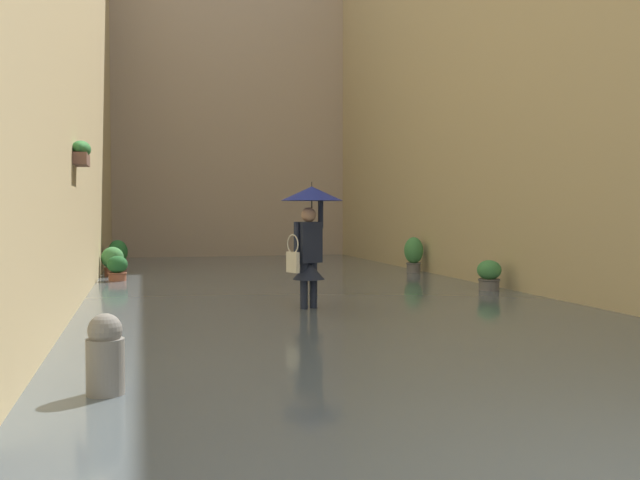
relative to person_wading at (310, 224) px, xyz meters
name	(u,v)px	position (x,y,z in m)	size (l,w,h in m)	color
ground_plane	(300,296)	(-0.43, -2.66, -1.45)	(60.00, 60.00, 0.00)	slate
flood_water	(300,293)	(-0.43, -2.66, -1.39)	(8.67, 27.50, 0.13)	#515B60
building_facade_left	(527,22)	(-5.26, -2.66, 4.13)	(2.04, 25.50, 11.17)	tan
building_facade_far	(228,84)	(-0.43, -14.31, 4.67)	(11.47, 1.80, 12.25)	tan
person_wading	(310,224)	(0.00, 0.00, 0.00)	(0.97, 0.97, 2.10)	#4C4233
potted_plant_near_right	(112,262)	(3.22, -6.59, -0.99)	(0.52, 0.52, 0.82)	brown
potted_plant_far_right	(118,258)	(3.13, -7.69, -0.96)	(0.49, 0.49, 0.93)	brown
potted_plant_mid_right	(117,270)	(3.07, -5.35, -1.09)	(0.45, 0.45, 0.68)	#9E563D
potted_plant_far_left	(414,255)	(-4.03, -5.81, -0.89)	(0.48, 0.48, 1.01)	#66605B
potted_plant_near_left	(489,277)	(-3.93, -1.65, -1.07)	(0.46, 0.46, 0.71)	#66605B
mooring_bollard	(105,362)	(2.83, 4.66, -1.05)	(0.31, 0.31, 0.80)	gray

